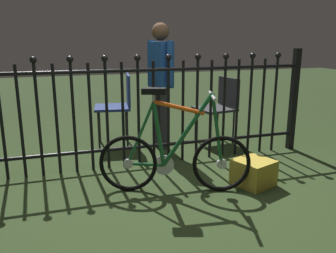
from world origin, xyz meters
The scene contains 7 objects.
ground_plane centered at (0.00, 0.00, 0.00)m, with size 20.00×20.00×0.00m, color #27371A.
iron_fence centered at (-0.07, 0.82, 0.61)m, with size 3.58×0.07×1.20m.
bicycle centered at (0.01, 0.08, 0.33)m, with size 1.27×0.51×0.92m.
chair_navy centered at (-0.19, 1.61, 0.55)m, with size 0.49×0.48×0.88m.
chair_charcoal centered at (1.06, 1.35, 0.50)m, with size 0.50×0.50×0.83m.
person_visitor centered at (0.27, 1.35, 0.87)m, with size 0.26×0.46×1.49m.
display_crate centered at (0.75, -0.01, 0.12)m, with size 0.31×0.31×0.24m, color #B29933.
Camera 1 is at (-0.93, -2.71, 1.34)m, focal length 38.26 mm.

